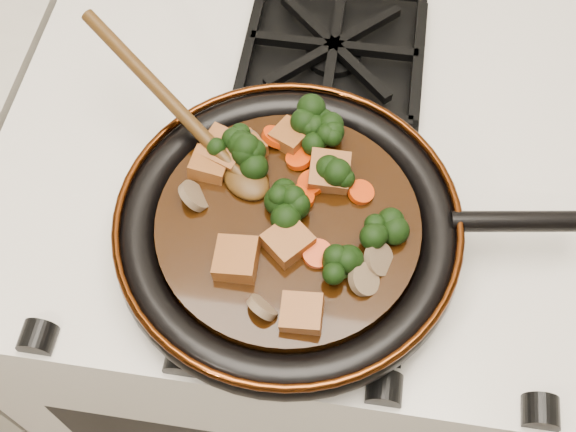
# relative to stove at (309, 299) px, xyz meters

# --- Properties ---
(stove) EXTENTS (0.76, 0.60, 0.90)m
(stove) POSITION_rel_stove_xyz_m (0.00, 0.00, 0.00)
(stove) COLOR beige
(stove) RESTS_ON ground
(burner_grate_front) EXTENTS (0.23, 0.23, 0.03)m
(burner_grate_front) POSITION_rel_stove_xyz_m (0.00, -0.14, 0.46)
(burner_grate_front) COLOR black
(burner_grate_front) RESTS_ON stove
(burner_grate_back) EXTENTS (0.23, 0.23, 0.03)m
(burner_grate_back) POSITION_rel_stove_xyz_m (0.00, 0.14, 0.46)
(burner_grate_back) COLOR black
(burner_grate_back) RESTS_ON stove
(skillet) EXTENTS (0.48, 0.36, 0.05)m
(skillet) POSITION_rel_stove_xyz_m (-0.01, -0.14, 0.49)
(skillet) COLOR black
(skillet) RESTS_ON burner_grate_front
(braising_sauce) EXTENTS (0.27, 0.27, 0.02)m
(braising_sauce) POSITION_rel_stove_xyz_m (-0.02, -0.14, 0.50)
(braising_sauce) COLOR black
(braising_sauce) RESTS_ON skillet
(tofu_cube_0) EXTENTS (0.04, 0.05, 0.03)m
(tofu_cube_0) POSITION_rel_stove_xyz_m (0.02, -0.08, 0.52)
(tofu_cube_0) COLOR brown
(tofu_cube_0) RESTS_ON braising_sauce
(tofu_cube_1) EXTENTS (0.04, 0.04, 0.03)m
(tofu_cube_1) POSITION_rel_stove_xyz_m (0.01, -0.24, 0.52)
(tofu_cube_1) COLOR brown
(tofu_cube_1) RESTS_ON braising_sauce
(tofu_cube_2) EXTENTS (0.04, 0.05, 0.03)m
(tofu_cube_2) POSITION_rel_stove_xyz_m (-0.06, -0.19, 0.52)
(tofu_cube_2) COLOR brown
(tofu_cube_2) RESTS_ON braising_sauce
(tofu_cube_3) EXTENTS (0.06, 0.06, 0.03)m
(tofu_cube_3) POSITION_rel_stove_xyz_m (-0.10, -0.07, 0.52)
(tofu_cube_3) COLOR brown
(tofu_cube_3) RESTS_ON braising_sauce
(tofu_cube_4) EXTENTS (0.05, 0.05, 0.02)m
(tofu_cube_4) POSITION_rel_stove_xyz_m (-0.07, -0.06, 0.52)
(tofu_cube_4) COLOR brown
(tofu_cube_4) RESTS_ON braising_sauce
(tofu_cube_5) EXTENTS (0.06, 0.06, 0.02)m
(tofu_cube_5) POSITION_rel_stove_xyz_m (-0.01, -0.17, 0.52)
(tofu_cube_5) COLOR brown
(tofu_cube_5) RESTS_ON braising_sauce
(tofu_cube_6) EXTENTS (0.05, 0.05, 0.02)m
(tofu_cube_6) POSITION_rel_stove_xyz_m (-0.03, -0.04, 0.52)
(tofu_cube_6) COLOR brown
(tofu_cube_6) RESTS_ON braising_sauce
(tofu_cube_7) EXTENTS (0.04, 0.04, 0.03)m
(tofu_cube_7) POSITION_rel_stove_xyz_m (-0.11, -0.09, 0.52)
(tofu_cube_7) COLOR brown
(tofu_cube_7) RESTS_ON braising_sauce
(broccoli_floret_0) EXTENTS (0.08, 0.08, 0.06)m
(broccoli_floret_0) POSITION_rel_stove_xyz_m (-0.01, -0.13, 0.52)
(broccoli_floret_0) COLOR black
(broccoli_floret_0) RESTS_ON braising_sauce
(broccoli_floret_1) EXTENTS (0.07, 0.07, 0.06)m
(broccoli_floret_1) POSITION_rel_stove_xyz_m (-0.07, -0.08, 0.52)
(broccoli_floret_1) COLOR black
(broccoli_floret_1) RESTS_ON braising_sauce
(broccoli_floret_2) EXTENTS (0.08, 0.08, 0.07)m
(broccoli_floret_2) POSITION_rel_stove_xyz_m (0.08, -0.14, 0.52)
(broccoli_floret_2) COLOR black
(broccoli_floret_2) RESTS_ON braising_sauce
(broccoli_floret_3) EXTENTS (0.07, 0.06, 0.07)m
(broccoli_floret_3) POSITION_rel_stove_xyz_m (0.01, -0.04, 0.52)
(broccoli_floret_3) COLOR black
(broccoli_floret_3) RESTS_ON braising_sauce
(broccoli_floret_4) EXTENTS (0.09, 0.08, 0.07)m
(broccoli_floret_4) POSITION_rel_stove_xyz_m (-0.09, -0.06, 0.52)
(broccoli_floret_4) COLOR black
(broccoli_floret_4) RESTS_ON braising_sauce
(broccoli_floret_5) EXTENTS (0.07, 0.07, 0.06)m
(broccoli_floret_5) POSITION_rel_stove_xyz_m (0.05, -0.19, 0.52)
(broccoli_floret_5) COLOR black
(broccoli_floret_5) RESTS_ON braising_sauce
(broccoli_floret_6) EXTENTS (0.08, 0.08, 0.06)m
(broccoli_floret_6) POSITION_rel_stove_xyz_m (-0.01, -0.02, 0.52)
(broccoli_floret_6) COLOR black
(broccoli_floret_6) RESTS_ON braising_sauce
(broccoli_floret_7) EXTENTS (0.09, 0.09, 0.06)m
(broccoli_floret_7) POSITION_rel_stove_xyz_m (0.02, -0.09, 0.52)
(broccoli_floret_7) COLOR black
(broccoli_floret_7) RESTS_ON braising_sauce
(broccoli_floret_8) EXTENTS (0.07, 0.08, 0.07)m
(broccoli_floret_8) POSITION_rel_stove_xyz_m (-0.02, -0.12, 0.52)
(broccoli_floret_8) COLOR black
(broccoli_floret_8) RESTS_ON braising_sauce
(carrot_coin_0) EXTENTS (0.03, 0.03, 0.01)m
(carrot_coin_0) POSITION_rel_stove_xyz_m (0.05, -0.10, 0.51)
(carrot_coin_0) COLOR red
(carrot_coin_0) RESTS_ON braising_sauce
(carrot_coin_1) EXTENTS (0.04, 0.03, 0.03)m
(carrot_coin_1) POSITION_rel_stove_xyz_m (-0.04, -0.04, 0.51)
(carrot_coin_1) COLOR red
(carrot_coin_1) RESTS_ON braising_sauce
(carrot_coin_2) EXTENTS (0.03, 0.03, 0.01)m
(carrot_coin_2) POSITION_rel_stove_xyz_m (-0.01, -0.11, 0.51)
(carrot_coin_2) COLOR red
(carrot_coin_2) RESTS_ON braising_sauce
(carrot_coin_3) EXTENTS (0.03, 0.03, 0.01)m
(carrot_coin_3) POSITION_rel_stove_xyz_m (0.02, -0.17, 0.51)
(carrot_coin_3) COLOR red
(carrot_coin_3) RESTS_ON braising_sauce
(carrot_coin_4) EXTENTS (0.03, 0.03, 0.01)m
(carrot_coin_4) POSITION_rel_stove_xyz_m (-0.02, -0.06, 0.51)
(carrot_coin_4) COLOR red
(carrot_coin_4) RESTS_ON braising_sauce
(carrot_coin_5) EXTENTS (0.03, 0.03, 0.02)m
(carrot_coin_5) POSITION_rel_stove_xyz_m (0.00, -0.09, 0.51)
(carrot_coin_5) COLOR red
(carrot_coin_5) RESTS_ON braising_sauce
(mushroom_slice_0) EXTENTS (0.04, 0.04, 0.03)m
(mushroom_slice_0) POSITION_rel_stove_xyz_m (-0.03, -0.24, 0.52)
(mushroom_slice_0) COLOR brown
(mushroom_slice_0) RESTS_ON braising_sauce
(mushroom_slice_1) EXTENTS (0.05, 0.05, 0.03)m
(mushroom_slice_1) POSITION_rel_stove_xyz_m (-0.07, -0.06, 0.52)
(mushroom_slice_1) COLOR brown
(mushroom_slice_1) RESTS_ON braising_sauce
(mushroom_slice_2) EXTENTS (0.04, 0.04, 0.03)m
(mushroom_slice_2) POSITION_rel_stove_xyz_m (0.07, -0.19, 0.52)
(mushroom_slice_2) COLOR brown
(mushroom_slice_2) RESTS_ON braising_sauce
(mushroom_slice_3) EXTENTS (0.04, 0.04, 0.03)m
(mushroom_slice_3) POSITION_rel_stove_xyz_m (0.08, -0.17, 0.52)
(mushroom_slice_3) COLOR brown
(mushroom_slice_3) RESTS_ON braising_sauce
(mushroom_slice_4) EXTENTS (0.04, 0.05, 0.03)m
(mushroom_slice_4) POSITION_rel_stove_xyz_m (-0.12, -0.13, 0.52)
(mushroom_slice_4) COLOR brown
(mushroom_slice_4) RESTS_ON braising_sauce
(wooden_spoon) EXTENTS (0.14, 0.11, 0.25)m
(wooden_spoon) POSITION_rel_stove_xyz_m (-0.12, -0.06, 0.53)
(wooden_spoon) COLOR #3F270D
(wooden_spoon) RESTS_ON braising_sauce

